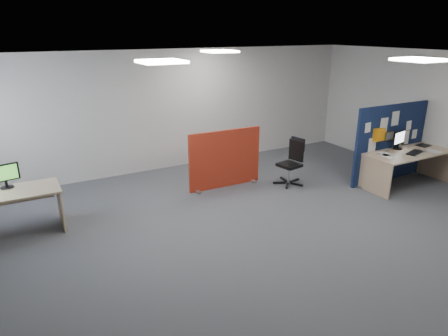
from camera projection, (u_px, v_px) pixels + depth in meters
name	position (u px, v px, depth m)	size (l,w,h in m)	color
floor	(264.00, 223.00, 6.74)	(9.00, 9.00, 0.00)	#4E5156
ceiling	(270.00, 58.00, 5.85)	(9.00, 7.00, 0.02)	white
wall_back	(180.00, 109.00, 9.20)	(9.00, 0.02, 2.70)	silver
wall_right	(445.00, 118.00, 8.34)	(0.02, 7.00, 2.70)	silver
ceiling_lights	(263.00, 57.00, 6.57)	(4.10, 4.10, 0.04)	white
navy_divider	(390.00, 143.00, 8.41)	(2.00, 0.30, 1.65)	#101B3D
main_desk	(406.00, 159.00, 8.26)	(1.93, 0.86, 0.73)	tan
monitor_main	(399.00, 139.00, 8.27)	(0.43, 0.18, 0.38)	black
keyboard	(415.00, 153.00, 8.05)	(0.45, 0.18, 0.03)	black
mouse	(424.00, 151.00, 8.16)	(0.10, 0.06, 0.03)	#9B9AA0
paper_tray	(423.00, 145.00, 8.57)	(0.28, 0.22, 0.01)	black
red_divider	(225.00, 159.00, 8.13)	(1.60, 0.30, 1.20)	maroon
second_desk	(11.00, 202.00, 6.23)	(1.44, 0.72, 0.73)	tan
monitor_second	(5.00, 175.00, 6.23)	(0.43, 0.19, 0.39)	black
office_chair	(293.00, 159.00, 8.33)	(0.63, 0.62, 0.95)	black
desk_papers	(402.00, 154.00, 8.02)	(1.35, 0.69, 0.00)	white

